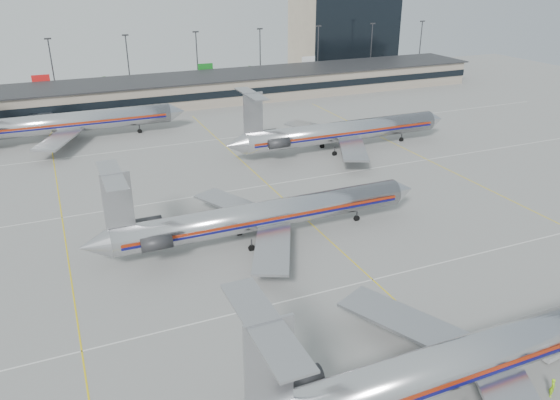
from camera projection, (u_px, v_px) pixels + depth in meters
ground at (431, 332)px, 50.57m from camera, size 260.00×260.00×0.00m
apron_markings at (373, 280)px, 58.99m from camera, size 160.00×0.15×0.02m
terminal at (178, 91)px, 131.86m from camera, size 162.00×17.00×6.25m
light_mast_row at (163, 59)px, 141.51m from camera, size 163.60×0.40×15.28m
distant_building at (343, 27)px, 175.93m from camera, size 30.00×20.00×25.00m
jet_foreground at (473, 357)px, 42.19m from camera, size 45.42×26.75×11.89m
jet_second_row at (259, 216)px, 66.25m from camera, size 43.30×25.50×11.34m
jet_third_row at (339, 132)px, 98.55m from camera, size 44.52×27.38×12.17m
jet_back_row at (61, 123)px, 103.44m from camera, size 46.18×28.40×12.63m
belt_loader at (556, 350)px, 47.40m from camera, size 4.17×1.63×2.16m
ramp_worker_near at (553, 387)px, 42.85m from camera, size 0.72×0.69×1.65m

